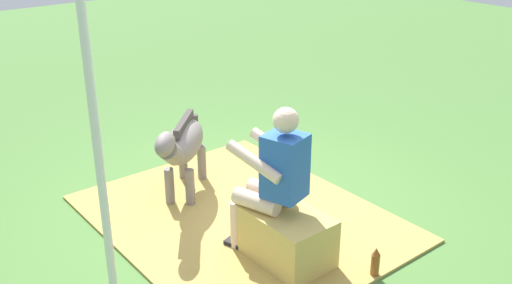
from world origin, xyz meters
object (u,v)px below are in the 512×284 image
at_px(hay_bale, 287,238).
at_px(tent_pole_left, 98,151).
at_px(person_seated, 273,176).
at_px(pony_standing, 183,145).
at_px(soda_bottle, 375,263).

bearing_deg(hay_bale, tent_pole_left, 74.87).
height_order(hay_bale, person_seated, person_seated).
relative_size(person_seated, pony_standing, 1.24).
relative_size(hay_bale, person_seated, 0.53).
relative_size(pony_standing, soda_bottle, 4.00).
height_order(hay_bale, soda_bottle, hay_bale).
distance_m(pony_standing, tent_pole_left, 1.85).
bearing_deg(pony_standing, tent_pole_left, 130.38).
height_order(hay_bale, tent_pole_left, tent_pole_left).
bearing_deg(hay_bale, soda_bottle, -146.50).
distance_m(soda_bottle, tent_pole_left, 2.28).
relative_size(hay_bale, pony_standing, 0.66).
bearing_deg(pony_standing, person_seated, -179.21).
bearing_deg(soda_bottle, pony_standing, 12.05).
xyz_separation_m(person_seated, tent_pole_left, (0.21, 1.32, 0.52)).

